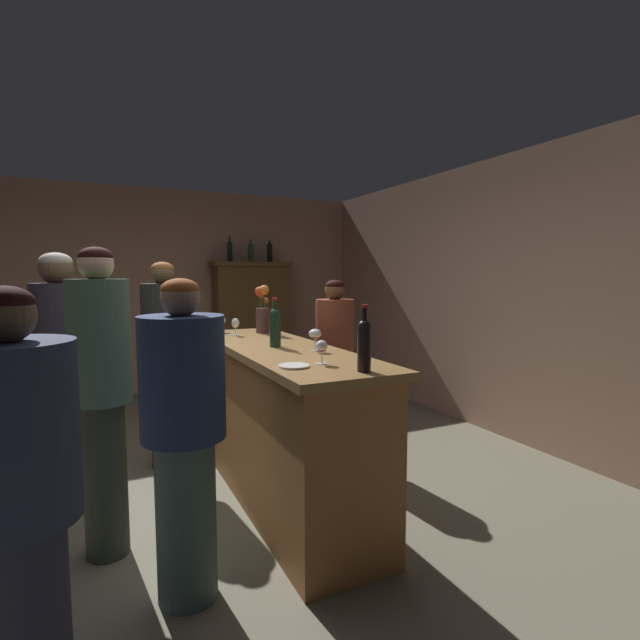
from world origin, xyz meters
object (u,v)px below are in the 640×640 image
(display_bottle_midleft, at_px, (251,252))
(patron_by_cabinet, at_px, (16,506))
(wine_glass_front, at_px, (315,335))
(patron_tall, at_px, (101,388))
(wine_bottle_malbec, at_px, (274,320))
(bar_counter, at_px, (280,422))
(patron_in_grey, at_px, (61,371))
(wine_glass_mid, at_px, (322,348))
(patron_in_navy, at_px, (165,356))
(wine_glass_spare, at_px, (222,321))
(display_bottle_center, at_px, (270,252))
(wine_bottle_pinot, at_px, (364,343))
(cheese_plate, at_px, (294,366))
(wine_bottle_riesling, at_px, (275,325))
(bartender, at_px, (335,360))
(display_bottle_left, at_px, (230,250))
(patron_near_entrance, at_px, (184,429))
(wine_glass_rear, at_px, (235,324))
(flower_arrangement, at_px, (263,311))
(display_cabinet, at_px, (252,322))

(display_bottle_midleft, relative_size, patron_by_cabinet, 0.21)
(wine_glass_front, height_order, patron_tall, patron_tall)
(wine_bottle_malbec, relative_size, wine_glass_front, 2.01)
(bar_counter, height_order, patron_in_grey, patron_in_grey)
(wine_glass_mid, bearing_deg, patron_in_navy, 110.46)
(bar_counter, xyz_separation_m, patron_tall, (-1.12, -0.22, 0.41))
(wine_glass_spare, bearing_deg, display_bottle_center, 61.46)
(wine_bottle_pinot, height_order, patron_in_navy, patron_in_navy)
(cheese_plate, bearing_deg, display_bottle_midleft, 75.56)
(wine_bottle_riesling, height_order, cheese_plate, wine_bottle_riesling)
(display_bottle_midleft, xyz_separation_m, patron_in_navy, (-1.48, -2.40, -0.97))
(bartender, bearing_deg, display_bottle_left, -100.23)
(bar_counter, height_order, wine_glass_spare, wine_glass_spare)
(display_bottle_left, bearing_deg, bar_counter, -99.53)
(display_bottle_midleft, xyz_separation_m, patron_by_cabinet, (-2.24, -4.61, -1.06))
(patron_near_entrance, bearing_deg, display_bottle_left, 44.72)
(display_bottle_center, distance_m, patron_in_navy, 3.13)
(wine_bottle_riesling, bearing_deg, display_bottle_midleft, 75.18)
(wine_glass_rear, height_order, flower_arrangement, flower_arrangement)
(display_bottle_left, bearing_deg, wine_glass_spare, -106.89)
(bar_counter, height_order, patron_tall, patron_tall)
(wine_glass_spare, xyz_separation_m, patron_tall, (-0.96, -1.18, -0.22))
(patron_by_cabinet, distance_m, patron_tall, 1.11)
(wine_glass_front, bearing_deg, bartender, 55.70)
(wine_glass_mid, bearing_deg, bar_counter, 88.07)
(display_cabinet, height_order, patron_in_navy, display_cabinet)
(wine_glass_front, bearing_deg, display_bottle_center, 74.68)
(wine_bottle_pinot, distance_m, wine_glass_rear, 1.70)
(wine_glass_rear, xyz_separation_m, display_bottle_center, (1.23, 2.62, 0.72))
(wine_bottle_malbec, relative_size, wine_glass_rear, 2.05)
(bartender, bearing_deg, wine_bottle_malbec, -16.35)
(wine_bottle_riesling, height_order, bartender, bartender)
(bar_counter, distance_m, display_bottle_center, 3.75)
(bar_counter, distance_m, wine_bottle_pinot, 1.21)
(wine_bottle_pinot, relative_size, flower_arrangement, 0.84)
(wine_glass_spare, xyz_separation_m, bartender, (0.89, -0.39, -0.34))
(wine_glass_spare, height_order, flower_arrangement, flower_arrangement)
(wine_glass_front, bearing_deg, cheese_plate, -127.01)
(wine_glass_front, distance_m, bartender, 1.12)
(wine_glass_spare, relative_size, bartender, 0.09)
(patron_near_entrance, bearing_deg, wine_glass_mid, -22.25)
(wine_glass_rear, height_order, display_bottle_left, display_bottle_left)
(wine_bottle_malbec, bearing_deg, flower_arrangement, 100.24)
(patron_by_cabinet, height_order, patron_near_entrance, patron_near_entrance)
(display_bottle_midleft, distance_m, bartender, 2.94)
(wine_bottle_riesling, xyz_separation_m, cheese_plate, (-0.16, -0.72, -0.14))
(bar_counter, relative_size, patron_near_entrance, 1.46)
(display_cabinet, relative_size, cheese_plate, 10.36)
(cheese_plate, xyz_separation_m, patron_in_navy, (-0.44, 1.65, -0.17))
(wine_bottle_riesling, xyz_separation_m, wine_glass_rear, (-0.08, 0.71, -0.05))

